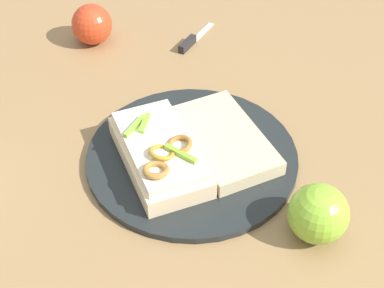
% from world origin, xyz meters
% --- Properties ---
extents(ground_plane, '(2.00, 2.00, 0.00)m').
position_xyz_m(ground_plane, '(0.00, 0.00, 0.00)').
color(ground_plane, olive).
rests_on(ground_plane, ground).
extents(plate, '(0.30, 0.30, 0.01)m').
position_xyz_m(plate, '(0.00, 0.00, 0.01)').
color(plate, black).
rests_on(plate, ground_plane).
extents(sandwich, '(0.20, 0.18, 0.05)m').
position_xyz_m(sandwich, '(0.03, 0.04, 0.03)').
color(sandwich, beige).
rests_on(sandwich, plate).
extents(bread_slice_side, '(0.20, 0.18, 0.02)m').
position_xyz_m(bread_slice_side, '(-0.03, -0.04, 0.02)').
color(bread_slice_side, beige).
rests_on(bread_slice_side, plate).
extents(apple_1, '(0.10, 0.10, 0.07)m').
position_xyz_m(apple_1, '(0.31, -0.16, 0.04)').
color(apple_1, red).
rests_on(apple_1, ground_plane).
extents(apple_2, '(0.10, 0.10, 0.08)m').
position_xyz_m(apple_2, '(-0.20, 0.03, 0.04)').
color(apple_2, '#89BE31').
rests_on(apple_2, ground_plane).
extents(knife, '(0.01, 0.11, 0.01)m').
position_xyz_m(knife, '(0.16, -0.25, 0.01)').
color(knife, silver).
rests_on(knife, ground_plane).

